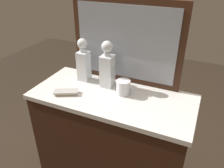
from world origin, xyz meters
TOP-DOWN VIEW (x-y plane):
  - dresser at (0.00, 0.00)m, footprint 1.04×0.47m
  - dresser_mirror at (0.00, 0.22)m, footprint 0.75×0.03m
  - crystal_decanter_center at (-0.08, 0.10)m, footprint 0.08×0.08m
  - crystal_decanter_left at (-0.27, 0.11)m, footprint 0.08×0.08m
  - crystal_tumbler_far_right at (0.06, 0.04)m, footprint 0.09×0.09m
  - silver_brush_left at (-0.27, -0.11)m, footprint 0.16×0.12m

SIDE VIEW (x-z plane):
  - dresser at x=0.00m, z-range 0.00..0.88m
  - silver_brush_left at x=-0.27m, z-range 0.88..0.90m
  - crystal_tumbler_far_right at x=0.06m, z-range 0.87..0.96m
  - crystal_decanter_left at x=-0.27m, z-range 0.84..1.15m
  - crystal_decanter_center at x=-0.08m, z-range 0.85..1.16m
  - dresser_mirror at x=0.00m, z-range 0.87..1.43m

